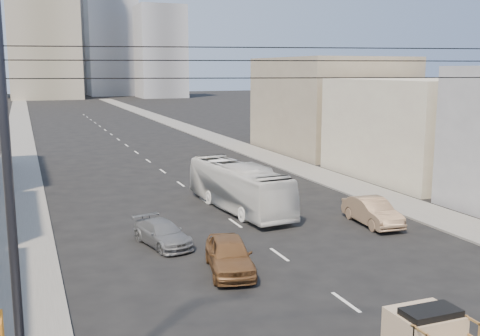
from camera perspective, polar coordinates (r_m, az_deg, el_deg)
sidewalk_left at (r=79.91m, az=-21.53°, el=3.04°), size 3.50×180.00×0.12m
sidewalk_right at (r=83.11m, az=-5.10°, el=3.95°), size 3.50×180.00×0.12m
lane_dashes at (r=64.01m, az=-10.98°, el=1.94°), size 0.15×104.00×0.01m
city_bus at (r=35.46m, az=-0.15°, el=-1.90°), size 3.44×10.82×2.96m
sedan_brown at (r=24.89m, az=-1.09°, el=-8.80°), size 2.71×4.84×1.56m
sedan_tan at (r=33.07m, az=13.30°, el=-4.33°), size 1.96×4.75×1.53m
sedan_grey at (r=28.78m, az=-7.88°, el=-6.61°), size 2.64×4.52×1.23m
streetlamp_left at (r=13.64m, az=-22.06°, el=-0.73°), size 2.36×0.25×12.00m
bldg_right_mid at (r=48.58m, az=18.06°, el=3.86°), size 11.00×14.00×8.00m
bldg_right_far at (r=61.94m, az=9.08°, el=6.38°), size 12.00×16.00×10.00m
midrise_ne at (r=196.91m, az=-12.97°, el=13.04°), size 16.00×16.00×40.00m
midrise_back at (r=210.54m, az=-16.92°, el=13.20°), size 18.00×18.00×44.00m
midrise_east at (r=179.28m, az=-8.07°, el=11.59°), size 14.00×14.00×28.00m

